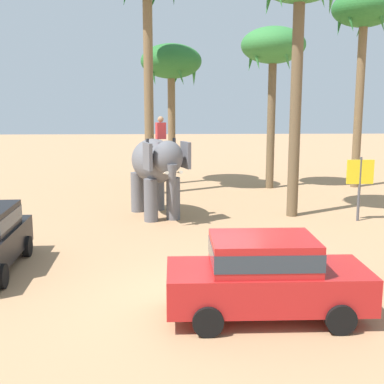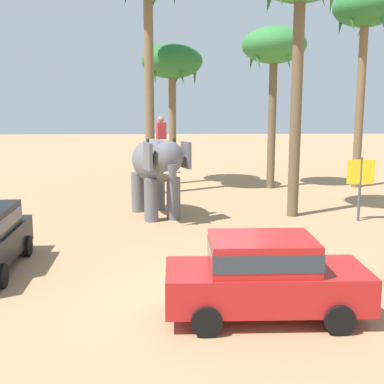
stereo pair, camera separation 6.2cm
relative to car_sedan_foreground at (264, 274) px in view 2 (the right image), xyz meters
name	(u,v)px [view 2 (the right image)]	position (x,y,z in m)	size (l,w,h in m)	color
ground_plane	(207,300)	(-1.12, 0.92, -0.93)	(120.00, 120.00, 0.00)	tan
car_sedan_foreground	(264,274)	(0.00, 0.00, 0.00)	(4.10, 1.88, 1.70)	red
elephant_with_mahout	(157,166)	(-2.52, 9.43, 1.06)	(2.65, 4.01, 3.88)	slate
palm_tree_near_hut	(274,50)	(3.13, 15.88, 6.01)	(3.20, 3.20, 8.07)	brown
palm_tree_left_of_road	(365,16)	(7.66, 16.05, 7.67)	(3.20, 3.20, 9.87)	brown
palm_tree_leaning_seaward	(172,65)	(-1.93, 17.45, 5.39)	(3.20, 3.20, 7.40)	brown
signboard_yellow	(361,176)	(5.04, 8.43, 0.76)	(1.00, 0.10, 2.40)	#4C4C51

